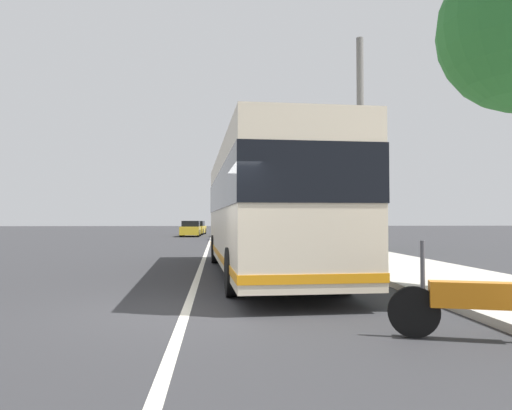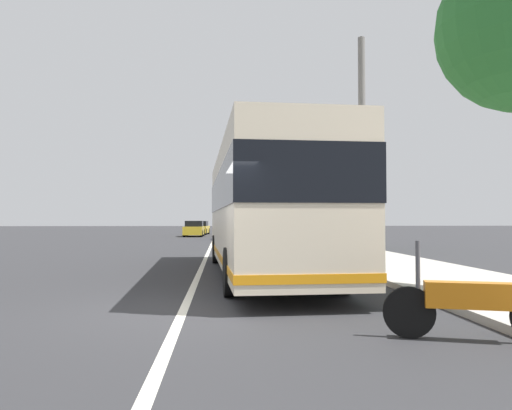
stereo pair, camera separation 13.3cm
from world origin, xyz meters
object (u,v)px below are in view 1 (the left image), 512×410
Objects in this scene: roadside_tree_mid_block at (339,165)px; car_behind_bus at (196,228)px; coach_bus at (262,206)px; roadside_tree_far_block at (317,188)px; utility_pole at (361,147)px; car_side_street at (191,229)px; car_ahead_same_lane at (228,229)px; car_far_distant at (231,230)px; motorcycle_nearest_curb at (476,303)px.

car_behind_bus is at bearing 17.64° from roadside_tree_mid_block.
roadside_tree_far_block is at bearing -20.99° from coach_bus.
roadside_tree_mid_block is 5.19m from utility_pole.
car_side_street is 0.88× the size of roadside_tree_far_block.
roadside_tree_mid_block reaches higher than car_ahead_same_lane.
roadside_tree_far_block is at bearing 8.17° from roadside_tree_mid_block.
car_far_distant is at bearing 21.79° from roadside_tree_mid_block.
motorcycle_nearest_curb is 0.44× the size of roadside_tree_far_block.
motorcycle_nearest_curb is at bearing -167.77° from coach_bus.
motorcycle_nearest_curb is 0.50× the size of car_side_street.
coach_bus is at bearing -58.03° from motorcycle_nearest_curb.
roadside_tree_mid_block is (-19.97, -5.26, 3.68)m from car_ahead_same_lane.
car_side_street is at bearing 22.72° from roadside_tree_mid_block.
roadside_tree_far_block reaches higher than car_side_street.
utility_pole reaches higher than car_side_street.
roadside_tree_far_block is 8.42m from utility_pole.
car_far_distant is 7.04m from car_ahead_same_lane.
car_ahead_same_lane is at bearing -2.21° from coach_bus.
car_side_street is 0.70× the size of roadside_tree_mid_block.
car_side_street is (-5.95, 0.19, -0.00)m from car_behind_bus.
car_behind_bus is 14.14m from car_far_distant.
roadside_tree_mid_block is (-20.73, -8.68, 3.71)m from car_side_street.
roadside_tree_far_block reaches higher than motorcycle_nearest_curb.
utility_pole is at bearing -43.19° from coach_bus.
car_side_street is 1.05× the size of car_ahead_same_lane.
roadside_tree_far_block is at bearing 26.13° from car_side_street.
utility_pole reaches higher than motorcycle_nearest_curb.
roadside_tree_mid_block is 3.35m from roadside_tree_far_block.
utility_pole is at bearing 18.70° from car_side_street.
roadside_tree_mid_block is (-12.93, -5.17, 3.65)m from car_far_distant.
car_side_street is at bearing 25.10° from roadside_tree_far_block.
car_behind_bus is 0.50× the size of utility_pole.
car_side_street is at bearing -64.59° from motorcycle_nearest_curb.
roadside_tree_far_block reaches higher than coach_bus.
utility_pole reaches higher than car_ahead_same_lane.
roadside_tree_far_block is at bearing -158.66° from car_far_distant.
motorcycle_nearest_curb is at bearing 169.35° from utility_pole.
utility_pole is at bearing -179.82° from roadside_tree_far_block.
coach_bus is 1.34× the size of utility_pole.
car_far_distant is (-13.74, -3.31, 0.05)m from car_behind_bus.
coach_bus is 37.33m from car_behind_bus.
car_far_distant is (23.40, 0.25, -1.21)m from coach_bus.
car_ahead_same_lane is at bearing -69.50° from motorcycle_nearest_curb.
roadside_tree_mid_block reaches higher than coach_bus.
car_ahead_same_lane is 25.88m from utility_pole.
car_behind_bus is 1.03× the size of car_side_street.
motorcycle_nearest_curb is at bearing 171.02° from roadside_tree_mid_block.
roadside_tree_mid_block is at bearing -82.08° from motorcycle_nearest_curb.
car_ahead_same_lane is (-6.70, -3.22, 0.03)m from car_behind_bus.
motorcycle_nearest_curb is 0.24× the size of utility_pole.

